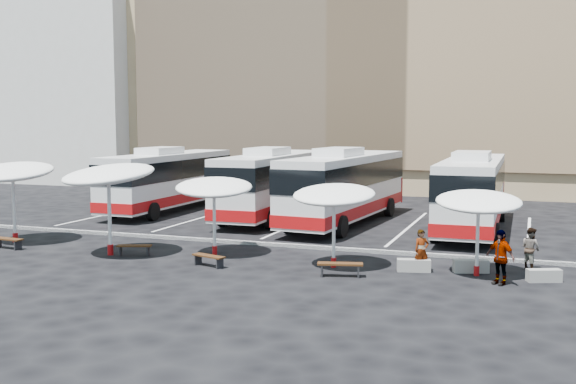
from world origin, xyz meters
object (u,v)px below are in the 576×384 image
(wood_bench_1, at_px, (134,247))
(passenger_2, at_px, (500,257))
(sunshade_2, at_px, (214,188))
(sunshade_3, at_px, (334,195))
(bus_3, at_px, (473,190))
(conc_bench_0, at_px, (414,265))
(bus_0, at_px, (169,178))
(wood_bench_3, at_px, (340,266))
(passenger_0, at_px, (422,251))
(wood_bench_0, at_px, (8,241))
(sunshade_0, at_px, (13,172))
(bus_2, at_px, (346,185))
(wood_bench_2, at_px, (209,258))
(sunshade_4, at_px, (479,202))
(conc_bench_2, at_px, (544,275))
(sunshade_1, at_px, (108,175))
(passenger_1, at_px, (531,249))
(conc_bench_1, at_px, (471,266))
(bus_1, at_px, (274,181))

(wood_bench_1, bearing_deg, passenger_2, -0.15)
(sunshade_2, relative_size, sunshade_3, 1.27)
(bus_3, xyz_separation_m, conc_bench_0, (-1.19, -10.68, -1.87))
(bus_0, height_order, wood_bench_3, bus_0)
(bus_3, bearing_deg, passenger_0, -95.62)
(wood_bench_0, relative_size, passenger_2, 0.83)
(sunshade_2, height_order, wood_bench_0, sunshade_2)
(sunshade_0, relative_size, conc_bench_0, 3.59)
(bus_3, bearing_deg, sunshade_0, -151.75)
(bus_2, xyz_separation_m, wood_bench_2, (-2.05, -12.54, -1.81))
(sunshade_4, bearing_deg, conc_bench_2, -3.64)
(sunshade_4, bearing_deg, wood_bench_3, -158.14)
(sunshade_0, height_order, passenger_2, sunshade_0)
(sunshade_1, relative_size, sunshade_2, 1.15)
(sunshade_2, relative_size, passenger_1, 2.60)
(wood_bench_0, height_order, conc_bench_1, conc_bench_1)
(bus_0, xyz_separation_m, sunshade_2, (9.00, -11.86, 0.79))
(sunshade_4, bearing_deg, bus_1, 136.85)
(conc_bench_0, xyz_separation_m, passenger_1, (4.10, 1.88, 0.57))
(bus_0, xyz_separation_m, sunshade_4, (19.67, -12.09, 0.65))
(wood_bench_2, bearing_deg, sunshade_3, 18.63)
(bus_2, bearing_deg, bus_1, 172.09)
(sunshade_3, bearing_deg, conc_bench_0, 5.90)
(passenger_0, bearing_deg, passenger_2, -56.83)
(bus_1, xyz_separation_m, wood_bench_3, (7.78, -13.48, -1.72))
(wood_bench_1, relative_size, passenger_2, 0.78)
(sunshade_3, distance_m, wood_bench_1, 8.86)
(sunshade_1, distance_m, sunshade_4, 14.85)
(bus_1, height_order, wood_bench_1, bus_1)
(bus_2, bearing_deg, passenger_2, -48.82)
(bus_1, bearing_deg, sunshade_3, -60.65)
(conc_bench_2, xyz_separation_m, passenger_2, (-1.44, -0.95, 0.73))
(bus_1, relative_size, passenger_2, 6.86)
(bus_1, relative_size, wood_bench_2, 8.76)
(passenger_2, bearing_deg, passenger_1, 105.15)
(sunshade_0, height_order, wood_bench_3, sunshade_0)
(wood_bench_1, distance_m, wood_bench_3, 9.18)
(conc_bench_1, distance_m, passenger_2, 2.04)
(sunshade_2, xyz_separation_m, passenger_0, (8.67, -0.21, -2.06))
(wood_bench_0, xyz_separation_m, conc_bench_0, (17.58, 1.61, -0.13))
(passenger_1, distance_m, passenger_2, 3.06)
(bus_3, bearing_deg, conc_bench_2, -73.23)
(sunshade_3, relative_size, wood_bench_2, 2.21)
(sunshade_4, height_order, wood_bench_3, sunshade_4)
(sunshade_2, height_order, wood_bench_2, sunshade_2)
(sunshade_3, bearing_deg, sunshade_0, 179.43)
(wood_bench_1, height_order, wood_bench_2, wood_bench_2)
(wood_bench_2, bearing_deg, sunshade_4, 11.13)
(conc_bench_2, height_order, passenger_2, passenger_2)
(sunshade_1, distance_m, passenger_1, 17.10)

